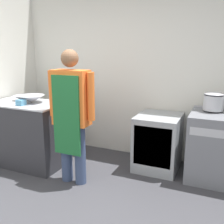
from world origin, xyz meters
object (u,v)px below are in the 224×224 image
at_px(person_cook, 71,110).
at_px(stock_pot, 214,101).
at_px(plastic_tub, 21,102).
at_px(mixing_bowl, 31,99).
at_px(fridge_unit, 158,142).

height_order(person_cook, stock_pot, person_cook).
bearing_deg(plastic_tub, mixing_bowl, 86.28).
bearing_deg(stock_pot, plastic_tub, -159.83).
distance_m(mixing_bowl, stock_pot, 2.50).
relative_size(fridge_unit, plastic_tub, 7.60).
bearing_deg(fridge_unit, person_cook, -136.29).
relative_size(fridge_unit, stock_pot, 3.03).
bearing_deg(plastic_tub, person_cook, -3.84).
height_order(person_cook, mixing_bowl, person_cook).
xyz_separation_m(mixing_bowl, plastic_tub, (-0.01, -0.20, -0.02)).
xyz_separation_m(fridge_unit, stock_pot, (0.69, 0.09, 0.63)).
relative_size(fridge_unit, mixing_bowl, 2.08).
relative_size(fridge_unit, person_cook, 0.46).
xyz_separation_m(person_cook, mixing_bowl, (-0.83, 0.25, 0.03)).
bearing_deg(stock_pot, fridge_unit, -172.30).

